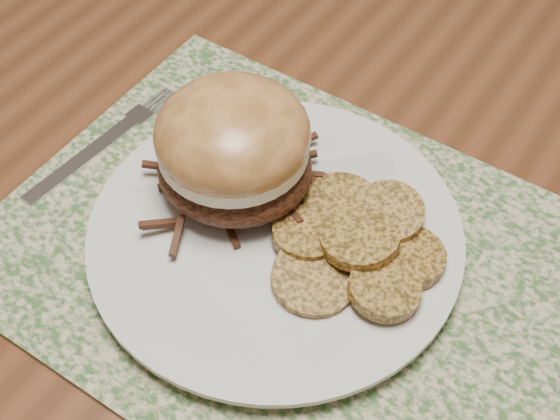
# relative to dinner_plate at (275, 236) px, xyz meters

# --- Properties ---
(placemat) EXTENTS (0.45, 0.33, 0.00)m
(placemat) POSITION_rel_dinner_plate_xyz_m (0.02, -0.00, -0.01)
(placemat) COLOR #3B5D2F
(placemat) RESTS_ON dining_table
(dinner_plate) EXTENTS (0.26, 0.26, 0.02)m
(dinner_plate) POSITION_rel_dinner_plate_xyz_m (0.00, 0.00, 0.00)
(dinner_plate) COLOR silver
(dinner_plate) RESTS_ON placemat
(pork_sandwich) EXTENTS (0.13, 0.13, 0.09)m
(pork_sandwich) POSITION_rel_dinner_plate_xyz_m (-0.05, 0.02, 0.05)
(pork_sandwich) COLOR black
(pork_sandwich) RESTS_ON dinner_plate
(roasted_potatoes) EXTENTS (0.14, 0.14, 0.03)m
(roasted_potatoes) POSITION_rel_dinner_plate_xyz_m (0.06, 0.02, 0.02)
(roasted_potatoes) COLOR #A57330
(roasted_potatoes) RESTS_ON dinner_plate
(fork) EXTENTS (0.03, 0.16, 0.00)m
(fork) POSITION_rel_dinner_plate_xyz_m (-0.17, 0.01, -0.01)
(fork) COLOR silver
(fork) RESTS_ON placemat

